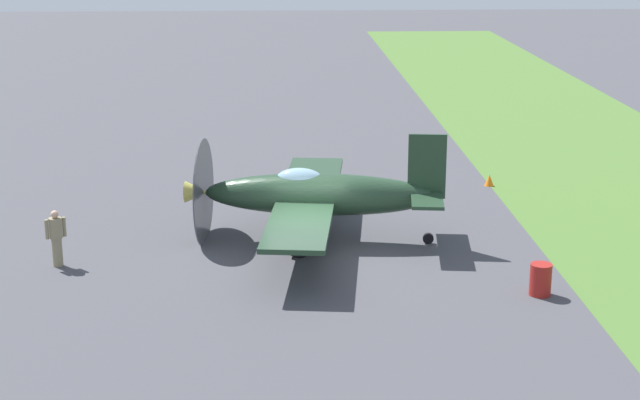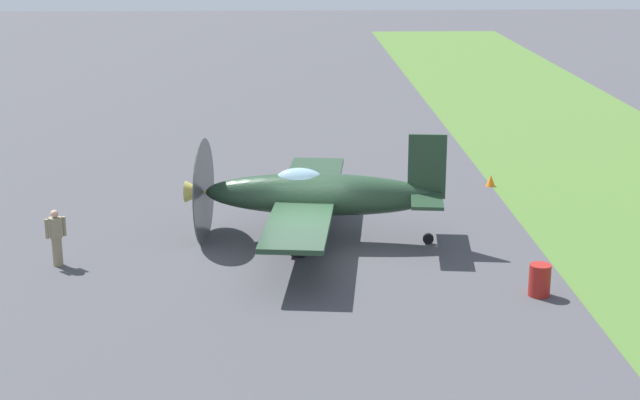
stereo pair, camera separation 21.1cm
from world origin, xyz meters
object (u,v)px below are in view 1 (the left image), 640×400
airplane_lead (315,194)px  fuel_drum (541,280)px  ground_crew_chief (56,237)px  runway_marker_cone (489,180)px

airplane_lead → fuel_drum: 7.88m
airplane_lead → ground_crew_chief: size_ratio=6.09×
fuel_drum → runway_marker_cone: (11.36, -1.00, -0.23)m
airplane_lead → runway_marker_cone: (6.41, -7.03, -1.34)m
ground_crew_chief → runway_marker_cone: size_ratio=3.93×
runway_marker_cone → airplane_lead: bearing=132.4°
airplane_lead → ground_crew_chief: (-1.97, 7.77, -0.65)m
ground_crew_chief → runway_marker_cone: 17.02m
ground_crew_chief → airplane_lead: bearing=-13.8°
airplane_lead → runway_marker_cone: bearing=-41.1°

